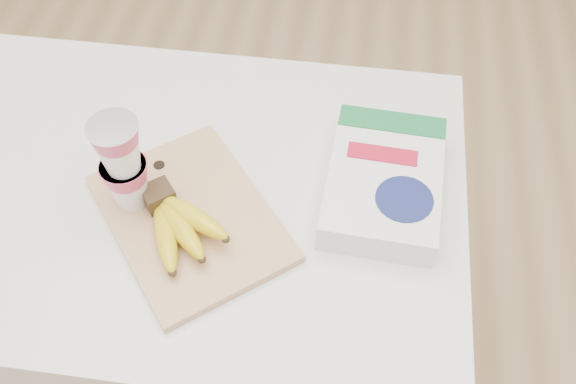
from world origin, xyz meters
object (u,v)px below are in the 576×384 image
Objects in this scene: cutting_board at (190,218)px; yogurt_stack at (122,163)px; bananas at (177,223)px; cereal_box at (384,181)px; table at (188,295)px.

cutting_board is 0.15m from yogurt_stack.
bananas is 0.97× the size of yogurt_stack.
yogurt_stack is 0.43m from cereal_box.
cereal_box is (0.31, 0.10, 0.02)m from cutting_board.
cutting_board is 0.33m from cereal_box.
table is at bearing -171.42° from cereal_box.
yogurt_stack reaches higher than cutting_board.
table is at bearing 61.97° from yogurt_stack.
table is 5.95× the size of bananas.
bananas is at bearing -29.20° from yogurt_stack.
bananas is 0.35m from cereal_box.
cutting_board reaches higher than table.
cutting_board is (0.07, -0.07, 0.41)m from table.
table is 0.45m from bananas.
bananas reaches higher than table.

